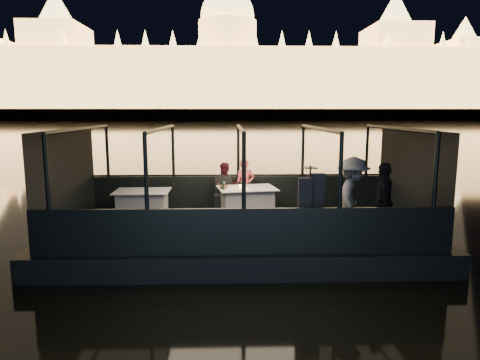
{
  "coord_description": "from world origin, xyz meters",
  "views": [
    {
      "loc": [
        -0.3,
        -9.8,
        3.2
      ],
      "look_at": [
        0.0,
        0.4,
        1.55
      ],
      "focal_mm": 32.0,
      "sensor_mm": 36.0,
      "label": 1
    }
  ],
  "objects_px": {
    "chair_port_left": "(223,196)",
    "person_man_maroon": "(226,184)",
    "dining_table_central": "(247,202)",
    "passenger_dark": "(383,200)",
    "passenger_stripe": "(352,202)",
    "person_woman_coral": "(245,184)",
    "dining_table_aft": "(143,204)",
    "coat_stand": "(310,204)",
    "chair_port_right": "(244,196)",
    "wine_bottle": "(223,184)"
  },
  "relations": [
    {
      "from": "passenger_stripe",
      "to": "passenger_dark",
      "type": "bearing_deg",
      "value": -59.32
    },
    {
      "from": "person_woman_coral",
      "to": "dining_table_central",
      "type": "bearing_deg",
      "value": -93.74
    },
    {
      "from": "dining_table_central",
      "to": "chair_port_right",
      "type": "bearing_deg",
      "value": 96.15
    },
    {
      "from": "person_man_maroon",
      "to": "passenger_dark",
      "type": "xyz_separation_m",
      "value": [
        3.33,
        -2.71,
        0.1
      ]
    },
    {
      "from": "dining_table_central",
      "to": "dining_table_aft",
      "type": "relative_size",
      "value": 1.06
    },
    {
      "from": "chair_port_left",
      "to": "passenger_stripe",
      "type": "xyz_separation_m",
      "value": [
        2.69,
        -2.61,
        0.4
      ]
    },
    {
      "from": "dining_table_central",
      "to": "person_man_maroon",
      "type": "relative_size",
      "value": 1.1
    },
    {
      "from": "dining_table_aft",
      "to": "wine_bottle",
      "type": "height_order",
      "value": "wine_bottle"
    },
    {
      "from": "person_woman_coral",
      "to": "wine_bottle",
      "type": "relative_size",
      "value": 5.3
    },
    {
      "from": "coat_stand",
      "to": "person_man_maroon",
      "type": "height_order",
      "value": "coat_stand"
    },
    {
      "from": "chair_port_left",
      "to": "person_man_maroon",
      "type": "height_order",
      "value": "person_man_maroon"
    },
    {
      "from": "chair_port_left",
      "to": "chair_port_right",
      "type": "bearing_deg",
      "value": -0.31
    },
    {
      "from": "dining_table_aft",
      "to": "coat_stand",
      "type": "height_order",
      "value": "coat_stand"
    },
    {
      "from": "dining_table_central",
      "to": "person_woman_coral",
      "type": "height_order",
      "value": "person_woman_coral"
    },
    {
      "from": "chair_port_right",
      "to": "dining_table_aft",
      "type": "bearing_deg",
      "value": -150.68
    },
    {
      "from": "dining_table_aft",
      "to": "person_man_maroon",
      "type": "height_order",
      "value": "person_man_maroon"
    },
    {
      "from": "person_man_maroon",
      "to": "person_woman_coral",
      "type": "bearing_deg",
      "value": 2.94
    },
    {
      "from": "person_man_maroon",
      "to": "dining_table_central",
      "type": "bearing_deg",
      "value": -50.14
    },
    {
      "from": "chair_port_left",
      "to": "passenger_stripe",
      "type": "relative_size",
      "value": 0.56
    },
    {
      "from": "dining_table_central",
      "to": "person_woman_coral",
      "type": "distance_m",
      "value": 0.81
    },
    {
      "from": "passenger_stripe",
      "to": "passenger_dark",
      "type": "height_order",
      "value": "passenger_stripe"
    },
    {
      "from": "dining_table_central",
      "to": "passenger_dark",
      "type": "distance_m",
      "value": 3.46
    },
    {
      "from": "coat_stand",
      "to": "passenger_dark",
      "type": "relative_size",
      "value": 1.01
    },
    {
      "from": "person_man_maroon",
      "to": "passenger_stripe",
      "type": "relative_size",
      "value": 0.74
    },
    {
      "from": "coat_stand",
      "to": "person_woman_coral",
      "type": "distance_m",
      "value": 3.5
    },
    {
      "from": "dining_table_central",
      "to": "coat_stand",
      "type": "bearing_deg",
      "value": -66.91
    },
    {
      "from": "passenger_stripe",
      "to": "chair_port_right",
      "type": "bearing_deg",
      "value": 57.48
    },
    {
      "from": "chair_port_left",
      "to": "coat_stand",
      "type": "relative_size",
      "value": 0.6
    },
    {
      "from": "coat_stand",
      "to": "chair_port_right",
      "type": "bearing_deg",
      "value": 110.77
    },
    {
      "from": "chair_port_right",
      "to": "passenger_dark",
      "type": "relative_size",
      "value": 0.49
    },
    {
      "from": "person_woman_coral",
      "to": "person_man_maroon",
      "type": "relative_size",
      "value": 1.07
    },
    {
      "from": "coat_stand",
      "to": "passenger_stripe",
      "type": "bearing_deg",
      "value": 24.47
    },
    {
      "from": "person_man_maroon",
      "to": "passenger_stripe",
      "type": "distance_m",
      "value": 3.89
    },
    {
      "from": "dining_table_aft",
      "to": "person_man_maroon",
      "type": "distance_m",
      "value": 2.29
    },
    {
      "from": "dining_table_aft",
      "to": "chair_port_right",
      "type": "relative_size",
      "value": 1.7
    },
    {
      "from": "person_woman_coral",
      "to": "passenger_stripe",
      "type": "distance_m",
      "value": 3.56
    },
    {
      "from": "dining_table_aft",
      "to": "wine_bottle",
      "type": "xyz_separation_m",
      "value": [
        2.04,
        -0.15,
        0.53
      ]
    },
    {
      "from": "passenger_dark",
      "to": "dining_table_central",
      "type": "bearing_deg",
      "value": -110.06
    },
    {
      "from": "chair_port_right",
      "to": "wine_bottle",
      "type": "distance_m",
      "value": 1.01
    },
    {
      "from": "coat_stand",
      "to": "passenger_dark",
      "type": "xyz_separation_m",
      "value": [
        1.68,
        0.6,
        -0.05
      ]
    },
    {
      "from": "person_woman_coral",
      "to": "coat_stand",
      "type": "bearing_deg",
      "value": -76.49
    },
    {
      "from": "chair_port_left",
      "to": "coat_stand",
      "type": "bearing_deg",
      "value": -59.76
    },
    {
      "from": "dining_table_aft",
      "to": "chair_port_left",
      "type": "xyz_separation_m",
      "value": [
        2.04,
        0.56,
        0.06
      ]
    },
    {
      "from": "person_woman_coral",
      "to": "chair_port_left",
      "type": "bearing_deg",
      "value": -161.61
    },
    {
      "from": "dining_table_aft",
      "to": "coat_stand",
      "type": "relative_size",
      "value": 0.82
    },
    {
      "from": "passenger_stripe",
      "to": "dining_table_aft",
      "type": "bearing_deg",
      "value": 84.7
    },
    {
      "from": "chair_port_left",
      "to": "chair_port_right",
      "type": "distance_m",
      "value": 0.56
    },
    {
      "from": "person_man_maroon",
      "to": "dining_table_aft",
      "type": "bearing_deg",
      "value": -155.74
    },
    {
      "from": "dining_table_central",
      "to": "wine_bottle",
      "type": "bearing_deg",
      "value": -157.39
    },
    {
      "from": "passenger_dark",
      "to": "wine_bottle",
      "type": "xyz_separation_m",
      "value": [
        -3.39,
        1.74,
        0.06
      ]
    }
  ]
}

